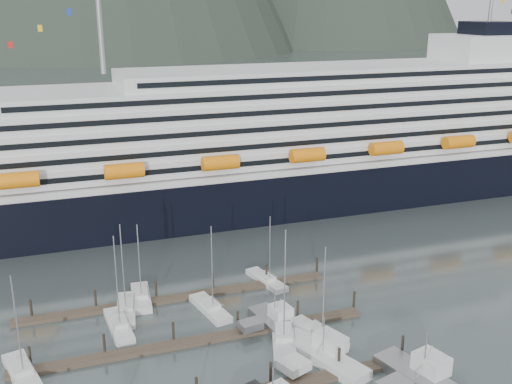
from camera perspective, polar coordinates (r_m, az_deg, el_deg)
ground at (r=81.66m, az=-1.55°, el=-14.56°), size 1600.00×1600.00×0.00m
cruise_ship at (r=134.86m, az=3.48°, el=4.06°), size 210.00×30.40×50.30m
dock_mid at (r=82.91m, az=-5.55°, el=-13.85°), size 48.18×2.28×3.20m
dock_far at (r=94.02m, az=-7.48°, el=-9.89°), size 48.18×2.28×3.20m
sailboat_a at (r=81.09m, az=-21.38°, el=-15.79°), size 5.08×9.81×14.33m
sailboat_b at (r=87.48m, az=-12.92°, el=-12.36°), size 3.33×10.08×14.74m
sailboat_c at (r=90.02m, az=-4.38°, el=-11.02°), size 4.40×9.70×14.14m
sailboat_d at (r=82.71m, az=2.63°, el=-13.75°), size 6.87×12.73×17.05m
sailboat_e at (r=91.32m, az=-12.26°, el=-10.96°), size 3.99×10.31×14.70m
sailboat_f at (r=94.36m, az=-10.87°, el=-9.89°), size 3.36×9.29×13.18m
sailboat_g at (r=98.24m, az=1.00°, el=-8.41°), size 4.39×9.54×12.08m
sailboat_h at (r=83.82m, az=5.87°, el=-13.38°), size 5.61×9.97×14.12m
trawler_c at (r=78.87m, az=6.31°, el=-15.19°), size 10.70×13.59×6.75m
trawler_d at (r=76.71m, az=15.54°, el=-16.76°), size 10.37×13.38×7.66m
trawler_e at (r=85.48m, az=1.70°, el=-12.31°), size 7.94×10.39×6.46m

